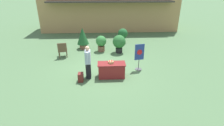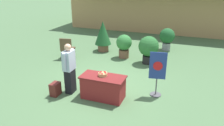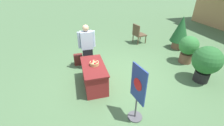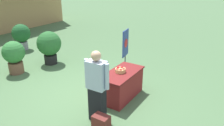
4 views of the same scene
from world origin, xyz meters
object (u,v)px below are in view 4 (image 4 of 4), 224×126
object	(u,v)px
potted_plant_far_left	(49,45)
poster_board	(125,50)
backpack	(101,125)
person_visitor	(97,86)
potted_plant_near_right	(21,35)
apple_basket	(120,70)
display_table	(122,85)
potted_plant_near_left	(14,55)

from	to	relation	value
potted_plant_far_left	poster_board	bearing A→B (deg)	-72.91
backpack	poster_board	size ratio (longest dim) A/B	0.29
backpack	person_visitor	bearing A→B (deg)	44.39
potted_plant_near_right	apple_basket	bearing A→B (deg)	-101.97
display_table	backpack	bearing A→B (deg)	-165.78
apple_basket	person_visitor	distance (m)	1.13
apple_basket	potted_plant_near_right	world-z (taller)	potted_plant_near_right
person_visitor	poster_board	distance (m)	2.77
person_visitor	apple_basket	bearing A→B (deg)	1.92
potted_plant_near_right	poster_board	bearing A→B (deg)	-86.18
display_table	potted_plant_near_right	xyz separation A→B (m)	(1.19, 5.72, 0.31)
apple_basket	potted_plant_near_right	bearing A→B (deg)	78.03
display_table	potted_plant_near_right	distance (m)	5.85
backpack	potted_plant_far_left	size ratio (longest dim) A/B	0.34
person_visitor	potted_plant_far_left	bearing A→B (deg)	60.71
potted_plant_near_right	backpack	bearing A→B (deg)	-113.75
potted_plant_near_right	potted_plant_near_left	bearing A→B (deg)	-131.65
display_table	potted_plant_near_right	bearing A→B (deg)	78.29
person_visitor	potted_plant_near_right	distance (m)	6.20
poster_board	apple_basket	bearing A→B (deg)	-75.45
display_table	apple_basket	distance (m)	0.43
poster_board	potted_plant_far_left	xyz separation A→B (m)	(-0.83, 2.70, -0.05)
person_visitor	potted_plant_far_left	size ratio (longest dim) A/B	1.35
display_table	potted_plant_near_left	distance (m)	3.84
display_table	apple_basket	bearing A→B (deg)	117.16
apple_basket	potted_plant_near_left	world-z (taller)	potted_plant_near_left
potted_plant_near_left	potted_plant_near_right	distance (m)	2.58
potted_plant_near_left	potted_plant_far_left	size ratio (longest dim) A/B	0.90
poster_board	potted_plant_near_left	distance (m)	3.67
display_table	potted_plant_far_left	distance (m)	3.53
poster_board	display_table	bearing A→B (deg)	-74.04
apple_basket	backpack	bearing A→B (deg)	-164.26
poster_board	potted_plant_near_right	size ratio (longest dim) A/B	1.27
person_visitor	potted_plant_far_left	distance (m)	3.93
display_table	apple_basket	xyz separation A→B (m)	(-0.02, 0.04, 0.42)
backpack	potted_plant_far_left	xyz separation A→B (m)	(2.19, 3.83, 0.51)
apple_basket	potted_plant_near_left	xyz separation A→B (m)	(-0.51, 3.75, -0.16)
apple_basket	poster_board	bearing A→B (deg)	24.71
poster_board	potted_plant_far_left	size ratio (longest dim) A/B	1.19
potted_plant_near_right	potted_plant_far_left	world-z (taller)	potted_plant_far_left
backpack	potted_plant_near_left	size ratio (longest dim) A/B	0.38
display_table	apple_basket	size ratio (longest dim) A/B	4.99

